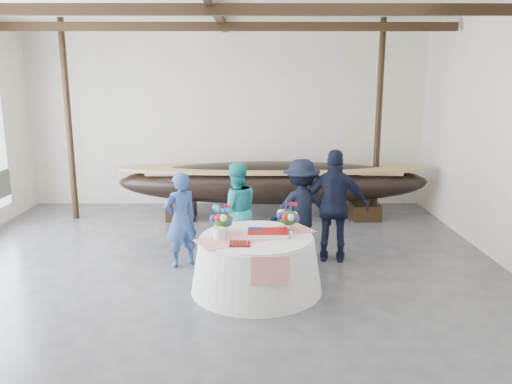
{
  "coord_description": "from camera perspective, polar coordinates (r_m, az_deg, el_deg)",
  "views": [
    {
      "loc": [
        0.67,
        -6.78,
        3.14
      ],
      "look_at": [
        0.72,
        1.84,
        1.23
      ],
      "focal_mm": 35.0,
      "sensor_mm": 36.0,
      "label": 1
    }
  ],
  "objects": [
    {
      "name": "guest_man_right",
      "position": [
        8.86,
        9.0,
        -1.61
      ],
      "size": [
        1.24,
        0.69,
        2.0
      ],
      "primitive_type": "imported",
      "rotation": [
        0.0,
        0.0,
        2.96
      ],
      "color": "black",
      "rests_on": "ground"
    },
    {
      "name": "banquet_table",
      "position": [
        7.71,
        0.06,
        -8.09
      ],
      "size": [
        2.01,
        2.01,
        0.86
      ],
      "color": "silver",
      "rests_on": "ground"
    },
    {
      "name": "longboat_display",
      "position": [
        11.57,
        2.01,
        1.13
      ],
      "size": [
        7.18,
        1.44,
        1.35
      ],
      "color": "black",
      "rests_on": "ground"
    },
    {
      "name": "floor",
      "position": [
        7.5,
        -5.53,
        -12.31
      ],
      "size": [
        10.0,
        12.0,
        0.01
      ],
      "primitive_type": "cube",
      "color": "#3D3D42",
      "rests_on": "ground"
    },
    {
      "name": "guest_woman_teal",
      "position": [
        8.96,
        -2.33,
        -2.14
      ],
      "size": [
        1.0,
        0.86,
        1.75
      ],
      "primitive_type": "imported",
      "rotation": [
        0.0,
        0.0,
        3.4
      ],
      "color": "teal",
      "rests_on": "ground"
    },
    {
      "name": "wall_back",
      "position": [
        12.83,
        -3.34,
        8.51
      ],
      "size": [
        10.0,
        0.02,
        4.5
      ],
      "primitive_type": "cube",
      "color": "silver",
      "rests_on": "ground"
    },
    {
      "name": "pavilion_structure",
      "position": [
        7.65,
        -5.64,
        18.91
      ],
      "size": [
        9.8,
        11.76,
        4.5
      ],
      "color": "black",
      "rests_on": "ground"
    },
    {
      "name": "guest_woman_blue",
      "position": [
        8.67,
        -8.6,
        -3.14
      ],
      "size": [
        0.72,
        0.67,
        1.65
      ],
      "primitive_type": "imported",
      "rotation": [
        0.0,
        0.0,
        3.75
      ],
      "color": "navy",
      "rests_on": "ground"
    },
    {
      "name": "tabletop_items",
      "position": [
        7.67,
        -0.28,
        -3.66
      ],
      "size": [
        1.89,
        1.39,
        0.4
      ],
      "color": "red",
      "rests_on": "banquet_table"
    },
    {
      "name": "guest_man_left",
      "position": [
        8.96,
        5.16,
        -1.98
      ],
      "size": [
        1.26,
        0.85,
        1.81
      ],
      "primitive_type": "imported",
      "rotation": [
        0.0,
        0.0,
        3.3
      ],
      "color": "black",
      "rests_on": "ground"
    }
  ]
}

